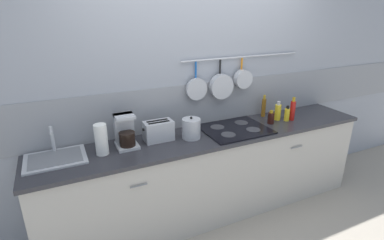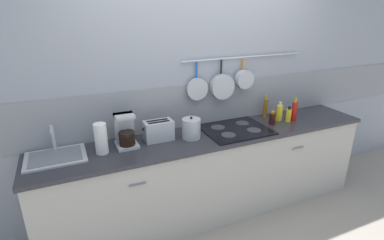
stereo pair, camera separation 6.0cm
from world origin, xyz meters
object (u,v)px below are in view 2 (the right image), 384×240
(kettle, at_px, (191,128))
(bottle_dish_soap, at_px, (265,108))
(bottle_cooking_wine, at_px, (294,111))
(paper_towel_roll, at_px, (101,139))
(bottle_hot_sauce, at_px, (272,118))
(toaster, at_px, (158,131))
(coffee_maker, at_px, (125,132))
(bottle_olive_oil, at_px, (289,115))
(bottle_sesame_oil, at_px, (279,112))

(kettle, distance_m, bottle_dish_soap, 0.99)
(bottle_cooking_wine, bearing_deg, paper_towel_roll, 178.63)
(kettle, relative_size, bottle_hot_sauce, 1.47)
(toaster, xyz_separation_m, bottle_hot_sauce, (1.19, -0.10, -0.03))
(coffee_maker, relative_size, bottle_cooking_wine, 1.14)
(kettle, xyz_separation_m, bottle_olive_oil, (1.11, -0.03, -0.02))
(coffee_maker, height_order, bottle_cooking_wine, coffee_maker)
(bottle_dish_soap, height_order, bottle_sesame_oil, bottle_dish_soap)
(bottle_sesame_oil, bearing_deg, toaster, 178.18)
(paper_towel_roll, height_order, bottle_dish_soap, paper_towel_roll)
(paper_towel_roll, bearing_deg, bottle_hot_sauce, -1.26)
(toaster, distance_m, bottle_dish_soap, 1.27)
(bottle_cooking_wine, bearing_deg, bottle_olive_oil, 176.48)
(bottle_dish_soap, bearing_deg, bottle_sesame_oil, -66.56)
(bottle_hot_sauce, distance_m, bottle_sesame_oil, 0.15)
(bottle_hot_sauce, relative_size, bottle_cooking_wine, 0.57)
(bottle_olive_oil, height_order, bottle_cooking_wine, bottle_cooking_wine)
(paper_towel_roll, relative_size, bottle_cooking_wine, 1.04)
(bottle_dish_soap, xyz_separation_m, bottle_cooking_wine, (0.21, -0.22, 0.00))
(toaster, bearing_deg, coffee_maker, 177.43)
(kettle, relative_size, bottle_sesame_oil, 1.02)
(bottle_hot_sauce, xyz_separation_m, bottle_olive_oil, (0.21, -0.01, 0.01))
(paper_towel_roll, relative_size, bottle_hot_sauce, 1.82)
(bottle_olive_oil, bearing_deg, bottle_sesame_oil, 138.55)
(coffee_maker, distance_m, bottle_sesame_oil, 1.63)
(toaster, distance_m, bottle_hot_sauce, 1.20)
(paper_towel_roll, bearing_deg, bottle_olive_oil, -1.29)
(bottle_hot_sauce, relative_size, bottle_olive_oil, 0.86)
(paper_towel_roll, bearing_deg, bottle_cooking_wine, -1.37)
(toaster, bearing_deg, kettle, -15.32)
(kettle, xyz_separation_m, bottle_sesame_oil, (1.04, 0.04, -0.00))
(coffee_maker, bearing_deg, bottle_hot_sauce, -4.36)
(bottle_hot_sauce, bearing_deg, bottle_cooking_wine, -2.03)
(toaster, bearing_deg, bottle_dish_soap, 5.15)
(coffee_maker, xyz_separation_m, kettle, (0.59, -0.09, -0.03))
(bottle_hot_sauce, height_order, bottle_sesame_oil, bottle_sesame_oil)
(coffee_maker, xyz_separation_m, bottle_olive_oil, (1.70, -0.12, -0.05))
(toaster, height_order, bottle_sesame_oil, bottle_sesame_oil)
(paper_towel_roll, distance_m, kettle, 0.80)
(bottle_dish_soap, xyz_separation_m, bottle_sesame_oil, (0.07, -0.16, -0.02))
(bottle_dish_soap, relative_size, bottle_sesame_oil, 1.18)
(bottle_dish_soap, bearing_deg, coffee_maker, -176.31)
(paper_towel_roll, bearing_deg, toaster, 7.01)
(toaster, height_order, bottle_olive_oil, toaster)
(paper_towel_roll, height_order, coffee_maker, coffee_maker)
(bottle_sesame_oil, height_order, bottle_olive_oil, bottle_sesame_oil)
(paper_towel_roll, relative_size, bottle_dish_soap, 1.07)
(coffee_maker, distance_m, bottle_olive_oil, 1.70)
(bottle_olive_oil, bearing_deg, bottle_dish_soap, 122.46)
(coffee_maker, height_order, bottle_sesame_oil, coffee_maker)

